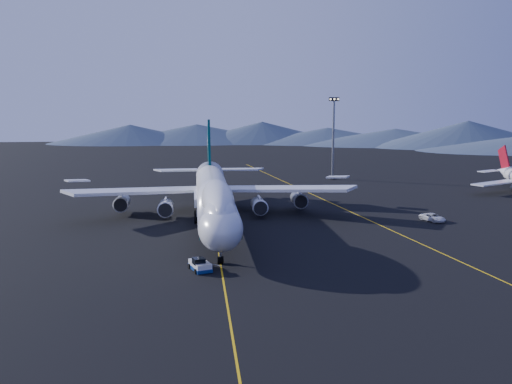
{
  "coord_description": "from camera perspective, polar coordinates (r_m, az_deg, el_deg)",
  "views": [
    {
      "loc": [
        -3.47,
        -107.58,
        23.36
      ],
      "look_at": [
        8.37,
        2.46,
        6.0
      ],
      "focal_mm": 40.0,
      "sensor_mm": 36.0,
      "label": 1
    }
  ],
  "objects": [
    {
      "name": "pushback_tug",
      "position": [
        81.33,
        -5.61,
        -7.37
      ],
      "size": [
        3.55,
        4.92,
        1.94
      ],
      "rotation": [
        0.0,
        0.0,
        0.31
      ],
      "color": "silver",
      "rests_on": "ground"
    },
    {
      "name": "taxiway_line_side",
      "position": [
        124.46,
        9.58,
        -2.02
      ],
      "size": [
        28.08,
        198.09,
        0.01
      ],
      "primitive_type": "cube",
      "rotation": [
        0.0,
        0.0,
        0.14
      ],
      "color": "#EBB50D",
      "rests_on": "ground"
    },
    {
      "name": "ground",
      "position": [
        110.14,
        -4.2,
        -3.35
      ],
      "size": [
        500.0,
        500.0,
        0.0
      ],
      "primitive_type": "plane",
      "color": "black",
      "rests_on": "ground"
    },
    {
      "name": "boeing_747",
      "position": [
        109.09,
        -4.24,
        -0.37
      ],
      "size": [
        59.62,
        72.43,
        19.37
      ],
      "color": "silver",
      "rests_on": "ground"
    },
    {
      "name": "service_van",
      "position": [
        118.93,
        17.25,
        -2.44
      ],
      "size": [
        4.42,
        6.1,
        1.54
      ],
      "primitive_type": "imported",
      "rotation": [
        0.0,
        0.0,
        0.38
      ],
      "color": "silver",
      "rests_on": "ground"
    },
    {
      "name": "floodlight_mast",
      "position": [
        176.79,
        7.73,
        5.37
      ],
      "size": [
        3.09,
        2.32,
        25.03
      ],
      "rotation": [
        0.0,
        0.0,
        -0.05
      ],
      "color": "black",
      "rests_on": "ground"
    },
    {
      "name": "taxiway_line_main",
      "position": [
        110.14,
        -4.2,
        -3.35
      ],
      "size": [
        0.25,
        220.0,
        0.01
      ],
      "primitive_type": "cube",
      "color": "#EBB50D",
      "rests_on": "ground"
    }
  ]
}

